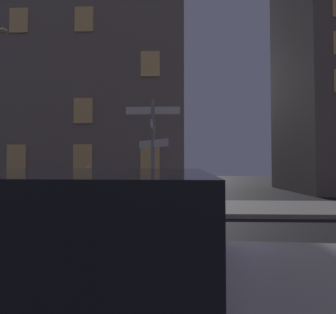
% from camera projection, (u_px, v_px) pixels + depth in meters
% --- Properties ---
extents(ground_plane, '(80.00, 80.00, 0.00)m').
position_uv_depth(ground_plane, '(32.00, 284.00, 3.77)').
color(ground_plane, black).
extents(sidewalk_kerb, '(40.00, 3.36, 0.14)m').
position_uv_depth(sidewalk_kerb, '(124.00, 208.00, 10.22)').
color(sidewalk_kerb, gray).
rests_on(sidewalk_kerb, ground_plane).
extents(signpost, '(1.73, 1.46, 3.57)m').
position_uv_depth(signpost, '(153.00, 144.00, 8.92)').
color(signpost, gray).
rests_on(signpost, sidewalk_kerb).
extents(cyclist, '(1.81, 0.37, 1.61)m').
position_uv_depth(cyclist, '(90.00, 196.00, 7.92)').
color(cyclist, black).
rests_on(cyclist, ground_plane).
extents(building_left_block, '(12.67, 8.72, 13.96)m').
position_uv_depth(building_left_block, '(82.00, 81.00, 17.69)').
color(building_left_block, slate).
rests_on(building_left_block, ground_plane).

